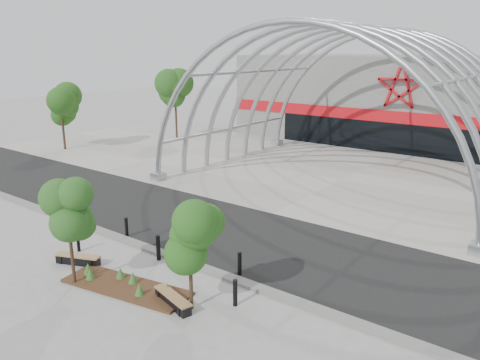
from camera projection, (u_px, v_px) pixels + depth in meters
The scene contains 18 objects.
ground at pixel (184, 259), 19.98m from camera, with size 140.00×140.00×0.00m, color gray.
road at pixel (234, 234), 22.67m from camera, with size 140.00×7.00×0.02m, color black.
forecourt at pixel (341, 180), 31.89m from camera, with size 60.00×17.00×0.04m, color #A4A094.
kerb at pixel (180, 259), 19.77m from camera, with size 60.00×0.50×0.12m, color slate.
arena_building at pixel (425, 99), 44.61m from camera, with size 34.00×15.24×8.00m.
vault_canopy at pixel (341, 180), 31.89m from camera, with size 20.80×15.80×20.36m.
planting_bed at pixel (125, 284), 17.56m from camera, with size 5.31×2.44×0.54m.
street_tree_0 at pixel (68, 214), 17.08m from camera, with size 1.73×1.73×3.94m.
street_tree_1 at pixel (189, 234), 15.43m from camera, with size 1.63×1.63×3.85m.
bench_0 at pixel (78, 260), 19.44m from camera, with size 1.96×1.14×0.41m.
bench_1 at pixel (173, 300), 16.29m from camera, with size 2.00×0.92×0.41m.
bollard_0 at pixel (78, 242), 20.61m from camera, with size 0.14×0.14×0.88m, color black.
bollard_1 at pixel (126, 227), 22.17m from camera, with size 0.15×0.15×0.97m, color black.
bollard_2 at pixel (158, 248), 19.74m from camera, with size 0.18×0.18×1.11m, color black.
bollard_3 at pixel (240, 264), 18.42m from camera, with size 0.16×0.16×0.98m, color black.
bollard_4 at pixel (235, 293), 16.22m from camera, with size 0.16×0.16×0.99m, color black.
bg_tree_0 at pixel (175, 91), 45.68m from camera, with size 3.00×3.00×6.45m.
bg_tree_2 at pixel (61, 106), 40.52m from camera, with size 2.55×2.55×5.38m.
Camera 1 is at (12.94, -13.18, 8.67)m, focal length 35.00 mm.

